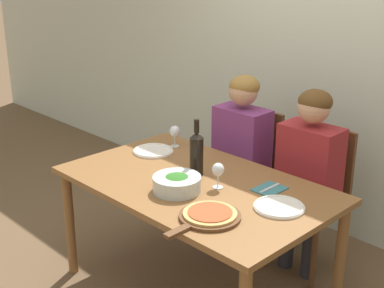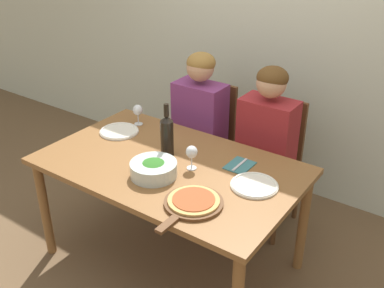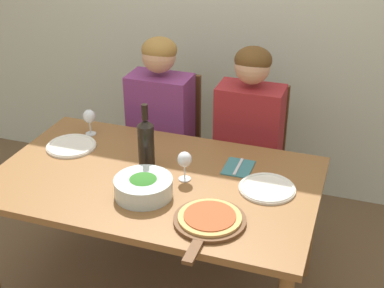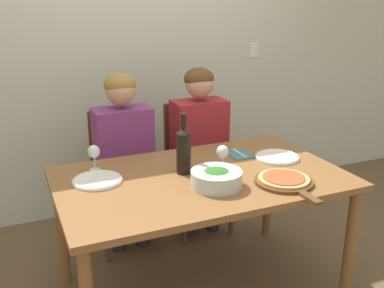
{
  "view_description": "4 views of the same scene",
  "coord_description": "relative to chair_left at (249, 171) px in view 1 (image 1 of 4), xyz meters",
  "views": [
    {
      "loc": [
        2.01,
        -2.02,
        2.01
      ],
      "look_at": [
        -0.13,
        0.1,
        0.93
      ],
      "focal_mm": 50.0,
      "sensor_mm": 36.0,
      "label": 1
    },
    {
      "loc": [
        1.47,
        -1.86,
        2.12
      ],
      "look_at": [
        0.12,
        0.07,
        0.89
      ],
      "focal_mm": 42.0,
      "sensor_mm": 36.0,
      "label": 2
    },
    {
      "loc": [
        0.9,
        -2.07,
        2.12
      ],
      "look_at": [
        0.14,
        0.16,
        0.88
      ],
      "focal_mm": 50.0,
      "sensor_mm": 36.0,
      "label": 3
    },
    {
      "loc": [
        -0.97,
        -2.11,
        1.71
      ],
      "look_at": [
        -0.05,
        0.01,
        0.94
      ],
      "focal_mm": 42.0,
      "sensor_mm": 36.0,
      "label": 4
    }
  ],
  "objects": [
    {
      "name": "person_man",
      "position": [
        0.56,
        -0.11,
        0.23
      ],
      "size": [
        0.47,
        0.51,
        1.23
      ],
      "color": "#28282D",
      "rests_on": "ground"
    },
    {
      "name": "chair_right",
      "position": [
        0.56,
        0.0,
        0.0
      ],
      "size": [
        0.42,
        0.42,
        0.95
      ],
      "color": "brown",
      "rests_on": "ground"
    },
    {
      "name": "dinner_plate_left",
      "position": [
        -0.3,
        -0.66,
        0.25
      ],
      "size": [
        0.27,
        0.27,
        0.02
      ],
      "color": "silver",
      "rests_on": "dining_table"
    },
    {
      "name": "dinner_plate_right",
      "position": [
        0.8,
        -0.74,
        0.25
      ],
      "size": [
        0.27,
        0.27,
        0.02
      ],
      "color": "silver",
      "rests_on": "dining_table"
    },
    {
      "name": "pizza_on_board",
      "position": [
        0.62,
        -1.08,
        0.26
      ],
      "size": [
        0.32,
        0.46,
        0.04
      ],
      "color": "brown",
      "rests_on": "dining_table"
    },
    {
      "name": "wine_glass_left",
      "position": [
        -0.27,
        -0.48,
        0.35
      ],
      "size": [
        0.07,
        0.07,
        0.15
      ],
      "color": "silver",
      "rests_on": "dining_table"
    },
    {
      "name": "back_wall",
      "position": [
        0.25,
        0.54,
        0.84
      ],
      "size": [
        10.0,
        0.06,
        2.7
      ],
      "color": "beige",
      "rests_on": "ground"
    },
    {
      "name": "chair_left",
      "position": [
        0.0,
        0.0,
        0.0
      ],
      "size": [
        0.42,
        0.42,
        0.95
      ],
      "color": "brown",
      "rests_on": "ground"
    },
    {
      "name": "broccoli_bowl",
      "position": [
        0.27,
        -0.97,
        0.29
      ],
      "size": [
        0.27,
        0.27,
        0.1
      ],
      "color": "silver",
      "rests_on": "dining_table"
    },
    {
      "name": "dining_table",
      "position": [
        0.25,
        -0.8,
        0.16
      ],
      "size": [
        1.59,
        0.96,
        0.75
      ],
      "color": "brown",
      "rests_on": "ground"
    },
    {
      "name": "wine_glass_right",
      "position": [
        0.4,
        -0.77,
        0.35
      ],
      "size": [
        0.07,
        0.07,
        0.15
      ],
      "color": "silver",
      "rests_on": "dining_table"
    },
    {
      "name": "person_woman",
      "position": [
        -0.0,
        -0.11,
        0.23
      ],
      "size": [
        0.47,
        0.51,
        1.23
      ],
      "color": "#28282D",
      "rests_on": "ground"
    },
    {
      "name": "fork_on_napkin",
      "position": [
        0.62,
        -0.58,
        0.24
      ],
      "size": [
        0.14,
        0.18,
        0.01
      ],
      "color": "#387075",
      "rests_on": "dining_table"
    },
    {
      "name": "wine_bottle",
      "position": [
        0.18,
        -0.73,
        0.38
      ],
      "size": [
        0.08,
        0.08,
        0.35
      ],
      "color": "black",
      "rests_on": "dining_table"
    }
  ]
}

